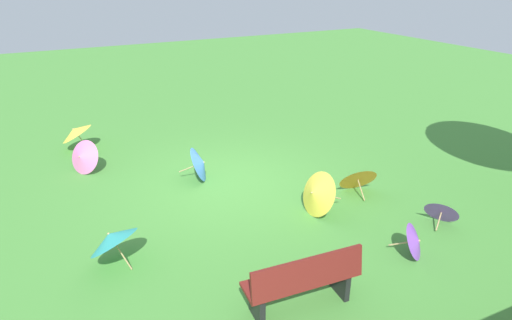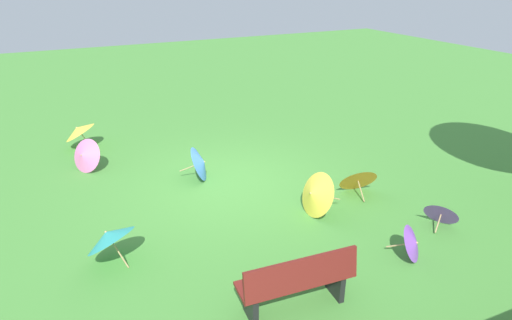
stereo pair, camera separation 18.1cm
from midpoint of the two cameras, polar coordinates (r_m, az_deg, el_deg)
ground at (r=9.53m, az=-3.11°, el=-3.01°), size 40.00×40.00×0.00m
park_bench at (r=6.06m, az=6.29°, el=-15.46°), size 1.63×0.61×0.90m
parasol_purple_0 at (r=8.58m, az=23.59°, el=-6.31°), size 0.67×0.73×0.55m
parasol_teal_0 at (r=7.18m, az=-17.97°, el=-9.46°), size 1.10×1.10×0.78m
parasol_purple_1 at (r=7.51m, az=20.56°, el=-10.11°), size 0.70×0.66×0.58m
parasol_yellow_0 at (r=8.24m, az=8.21°, el=-4.41°), size 0.89×0.88×0.87m
parasol_blue_0 at (r=9.60m, az=-6.58°, el=-0.38°), size 0.81×0.89×0.78m
parasol_orange_0 at (r=9.20m, az=13.60°, el=-2.31°), size 0.90×0.80×0.70m
parasol_pink_0 at (r=10.62m, az=-21.04°, el=0.55°), size 0.86×0.92×0.78m
parasol_yellow_1 at (r=12.03m, az=-21.74°, el=3.64°), size 1.06×1.07×0.77m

